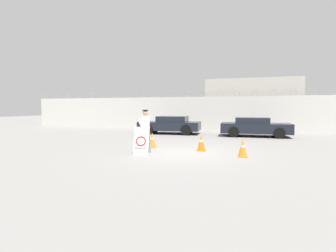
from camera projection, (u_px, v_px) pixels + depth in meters
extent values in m
plane|color=gray|center=(183.00, 153.00, 10.75)|extent=(90.00, 90.00, 0.00)
cube|color=silver|center=(219.00, 114.00, 21.20)|extent=(36.00, 0.30, 2.74)
torus|color=gray|center=(45.00, 97.00, 26.66)|extent=(0.47, 0.03, 0.47)
torus|color=gray|center=(56.00, 96.00, 26.23)|extent=(0.47, 0.03, 0.47)
torus|color=gray|center=(67.00, 96.00, 25.81)|extent=(0.47, 0.03, 0.47)
torus|color=gray|center=(79.00, 96.00, 25.38)|extent=(0.47, 0.03, 0.47)
torus|color=gray|center=(91.00, 96.00, 24.95)|extent=(0.47, 0.03, 0.47)
torus|color=gray|center=(103.00, 96.00, 24.52)|extent=(0.47, 0.03, 0.47)
torus|color=gray|center=(116.00, 95.00, 24.09)|extent=(0.47, 0.03, 0.47)
torus|color=gray|center=(129.00, 95.00, 23.66)|extent=(0.47, 0.03, 0.47)
torus|color=gray|center=(143.00, 95.00, 23.23)|extent=(0.47, 0.03, 0.47)
torus|color=gray|center=(157.00, 95.00, 22.80)|extent=(0.47, 0.03, 0.47)
torus|color=gray|center=(172.00, 95.00, 22.38)|extent=(0.47, 0.03, 0.47)
torus|color=gray|center=(187.00, 94.00, 21.95)|extent=(0.47, 0.03, 0.47)
torus|color=gray|center=(203.00, 94.00, 21.52)|extent=(0.47, 0.03, 0.47)
torus|color=gray|center=(220.00, 94.00, 21.09)|extent=(0.47, 0.03, 0.47)
torus|color=gray|center=(237.00, 94.00, 20.66)|extent=(0.47, 0.03, 0.47)
torus|color=gray|center=(255.00, 93.00, 20.23)|extent=(0.47, 0.03, 0.47)
torus|color=gray|center=(274.00, 93.00, 19.80)|extent=(0.47, 0.03, 0.47)
torus|color=gray|center=(294.00, 93.00, 19.38)|extent=(0.47, 0.03, 0.47)
torus|color=gray|center=(314.00, 92.00, 18.95)|extent=(0.47, 0.03, 0.47)
torus|color=gray|center=(336.00, 92.00, 18.52)|extent=(0.47, 0.03, 0.47)
cube|color=beige|center=(252.00, 104.00, 24.70)|extent=(7.92, 5.91, 4.35)
cube|color=white|center=(141.00, 142.00, 10.33)|extent=(0.67, 0.53, 1.06)
cube|color=white|center=(143.00, 140.00, 10.71)|extent=(0.67, 0.53, 1.06)
cube|color=white|center=(142.00, 127.00, 10.48)|extent=(0.63, 0.19, 0.05)
cube|color=white|center=(141.00, 141.00, 10.29)|extent=(0.54, 0.30, 0.48)
torus|color=red|center=(141.00, 141.00, 10.28)|extent=(0.44, 0.27, 0.40)
cylinder|color=#232838|center=(146.00, 142.00, 11.13)|extent=(0.15, 0.15, 0.84)
cylinder|color=#232838|center=(145.00, 142.00, 10.95)|extent=(0.15, 0.15, 0.84)
cube|color=silver|center=(146.00, 124.00, 10.99)|extent=(0.25, 0.45, 0.65)
sphere|color=tan|center=(145.00, 113.00, 10.95)|extent=(0.23, 0.23, 0.23)
cylinder|color=silver|center=(148.00, 124.00, 11.24)|extent=(0.09, 0.09, 0.61)
cylinder|color=silver|center=(141.00, 125.00, 10.75)|extent=(0.35, 0.12, 0.59)
cylinder|color=black|center=(145.00, 110.00, 10.94)|extent=(0.24, 0.24, 0.05)
cube|color=orange|center=(152.00, 147.00, 12.33)|extent=(0.39, 0.39, 0.03)
cone|color=orange|center=(152.00, 139.00, 12.30)|extent=(0.33, 0.33, 0.67)
cylinder|color=white|center=(152.00, 139.00, 12.30)|extent=(0.17, 0.17, 0.09)
cube|color=orange|center=(243.00, 156.00, 9.91)|extent=(0.39, 0.39, 0.03)
cone|color=orange|center=(243.00, 147.00, 9.89)|extent=(0.33, 0.33, 0.67)
cylinder|color=white|center=(243.00, 146.00, 9.89)|extent=(0.16, 0.16, 0.09)
cube|color=orange|center=(201.00, 150.00, 11.32)|extent=(0.39, 0.39, 0.03)
cone|color=orange|center=(201.00, 142.00, 11.30)|extent=(0.33, 0.33, 0.72)
cylinder|color=white|center=(201.00, 141.00, 11.29)|extent=(0.17, 0.17, 0.10)
cylinder|color=black|center=(148.00, 129.00, 18.09)|extent=(0.73, 0.26, 0.72)
cylinder|color=black|center=(155.00, 127.00, 19.83)|extent=(0.73, 0.26, 0.72)
cylinder|color=black|center=(186.00, 130.00, 17.48)|extent=(0.73, 0.26, 0.72)
cylinder|color=black|center=(190.00, 128.00, 19.22)|extent=(0.73, 0.26, 0.72)
cube|color=black|center=(170.00, 126.00, 18.64)|extent=(4.42, 2.27, 0.59)
cube|color=black|center=(173.00, 119.00, 18.56)|extent=(2.19, 1.89, 0.40)
cylinder|color=black|center=(276.00, 131.00, 17.32)|extent=(0.67, 0.23, 0.66)
cylinder|color=black|center=(279.00, 133.00, 15.64)|extent=(0.67, 0.23, 0.66)
cylinder|color=black|center=(234.00, 130.00, 18.04)|extent=(0.67, 0.23, 0.66)
cylinder|color=black|center=(234.00, 132.00, 16.37)|extent=(0.67, 0.23, 0.66)
cube|color=black|center=(255.00, 128.00, 16.83)|extent=(4.36, 2.05, 0.63)
cube|color=black|center=(252.00, 120.00, 16.85)|extent=(2.13, 1.76, 0.37)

